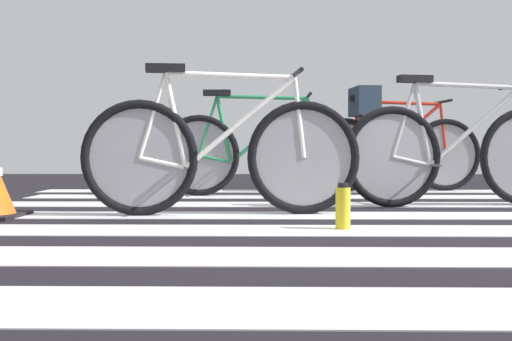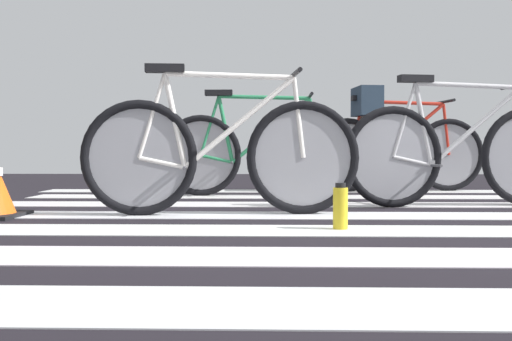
# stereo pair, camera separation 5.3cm
# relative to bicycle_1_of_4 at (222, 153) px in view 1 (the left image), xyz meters

# --- Properties ---
(ground) EXTENTS (18.00, 14.00, 0.02)m
(ground) POSITION_rel_bicycle_1_of_4_xyz_m (0.77, -0.30, -0.40)
(ground) COLOR black
(crosswalk_markings) EXTENTS (5.44, 5.76, 0.00)m
(crosswalk_markings) POSITION_rel_bicycle_1_of_4_xyz_m (0.79, -0.38, -0.38)
(crosswalk_markings) COLOR silver
(crosswalk_markings) RESTS_ON ground
(bicycle_1_of_4) EXTENTS (1.73, 0.52, 0.93)m
(bicycle_1_of_4) POSITION_rel_bicycle_1_of_4_xyz_m (0.00, 0.00, 0.00)
(bicycle_1_of_4) COLOR black
(bicycle_1_of_4) RESTS_ON ground
(bicycle_2_of_4) EXTENTS (1.72, 0.55, 0.93)m
(bicycle_2_of_4) POSITION_rel_bicycle_1_of_4_xyz_m (1.66, 0.63, 0.00)
(bicycle_2_of_4) COLOR black
(bicycle_2_of_4) RESTS_ON ground
(bicycle_3_of_4) EXTENTS (1.74, 0.52, 0.93)m
(bicycle_3_of_4) POSITION_rel_bicycle_1_of_4_xyz_m (0.19, 1.63, 0.00)
(bicycle_3_of_4) COLOR black
(bicycle_3_of_4) RESTS_ON ground
(bicycle_4_of_4) EXTENTS (1.73, 0.52, 0.93)m
(bicycle_4_of_4) POSITION_rel_bicycle_1_of_4_xyz_m (1.54, 2.29, 0.00)
(bicycle_4_of_4) COLOR black
(bicycle_4_of_4) RESTS_ON ground
(cyclist_4_of_4) EXTENTS (0.36, 0.43, 1.02)m
(cyclist_4_of_4) POSITION_rel_bicycle_1_of_4_xyz_m (1.24, 2.26, 0.27)
(cyclist_4_of_4) COLOR beige
(cyclist_4_of_4) RESTS_ON ground
(water_bottle) EXTENTS (0.08, 0.08, 0.24)m
(water_bottle) POSITION_rel_bicycle_1_of_4_xyz_m (0.67, -0.69, -0.27)
(water_bottle) COLOR gold
(water_bottle) RESTS_ON ground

